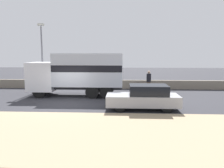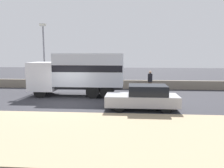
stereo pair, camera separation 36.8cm
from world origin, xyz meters
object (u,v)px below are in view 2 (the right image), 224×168
(car_hatchback, at_px, (143,97))
(street_lamp, at_px, (44,51))
(pedestrian, at_px, (150,81))
(box_truck, at_px, (80,72))

(car_hatchback, bearing_deg, street_lamp, -38.46)
(street_lamp, bearing_deg, pedestrian, -3.56)
(street_lamp, bearing_deg, car_hatchback, -38.46)
(street_lamp, relative_size, pedestrian, 3.28)
(box_truck, relative_size, car_hatchback, 1.70)
(street_lamp, distance_m, car_hatchback, 11.61)
(car_hatchback, bearing_deg, pedestrian, -98.91)
(street_lamp, distance_m, pedestrian, 10.18)
(street_lamp, bearing_deg, box_truck, -35.99)
(street_lamp, height_order, pedestrian, street_lamp)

